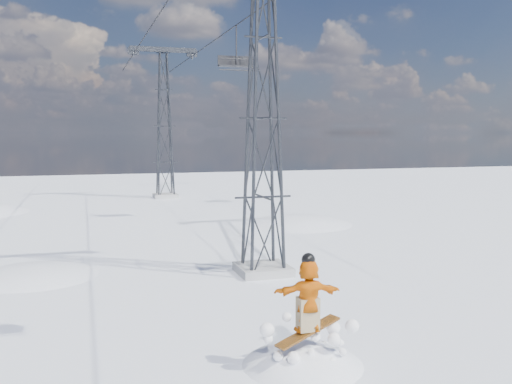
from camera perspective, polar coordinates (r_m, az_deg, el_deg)
ground at (r=13.14m, az=8.25°, el=-16.47°), size 120.00×120.00×0.00m
lift_tower_near at (r=19.91m, az=0.72°, el=7.30°), size 5.20×1.80×11.43m
lift_tower_far at (r=44.38m, az=-9.15°, el=6.47°), size 5.20×1.80×11.43m
haul_cables at (r=31.61m, az=-5.86°, el=16.58°), size 4.46×51.00×0.06m
lift_chair_mid at (r=32.16m, az=-2.01°, el=12.85°), size 2.00×0.57×2.48m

